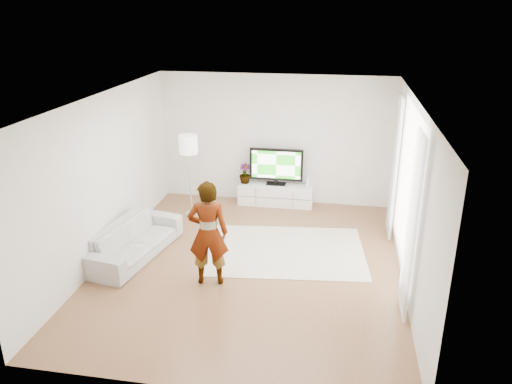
% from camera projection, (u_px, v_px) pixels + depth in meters
% --- Properties ---
extents(floor, '(6.00, 6.00, 0.00)m').
position_uv_depth(floor, '(250.00, 264.00, 8.48)').
color(floor, '#906541').
rests_on(floor, ground).
extents(ceiling, '(6.00, 6.00, 0.00)m').
position_uv_depth(ceiling, '(249.00, 100.00, 7.49)').
color(ceiling, white).
rests_on(ceiling, wall_back).
extents(wall_left, '(0.02, 6.00, 2.80)m').
position_uv_depth(wall_left, '(103.00, 178.00, 8.38)').
color(wall_left, white).
rests_on(wall_left, floor).
extents(wall_right, '(0.02, 6.00, 2.80)m').
position_uv_depth(wall_right, '(411.00, 197.00, 7.59)').
color(wall_right, white).
rests_on(wall_right, floor).
extents(wall_back, '(5.00, 0.02, 2.80)m').
position_uv_depth(wall_back, '(275.00, 140.00, 10.75)').
color(wall_back, white).
rests_on(wall_back, floor).
extents(wall_front, '(5.00, 0.02, 2.80)m').
position_uv_depth(wall_front, '(197.00, 285.00, 5.22)').
color(wall_front, white).
rests_on(wall_front, floor).
extents(window, '(0.01, 2.60, 2.50)m').
position_uv_depth(window, '(408.00, 187.00, 7.85)').
color(window, white).
rests_on(window, wall_right).
extents(curtain_near, '(0.04, 0.70, 2.60)m').
position_uv_depth(curtain_near, '(411.00, 227.00, 6.70)').
color(curtain_near, white).
rests_on(curtain_near, floor).
extents(curtain_far, '(0.04, 0.70, 2.60)m').
position_uv_depth(curtain_far, '(395.00, 168.00, 9.09)').
color(curtain_far, white).
rests_on(curtain_far, floor).
extents(media_console, '(1.62, 0.46, 0.45)m').
position_uv_depth(media_console, '(276.00, 194.00, 10.94)').
color(media_console, white).
rests_on(media_console, floor).
extents(television, '(1.15, 0.23, 0.80)m').
position_uv_depth(television, '(276.00, 165.00, 10.73)').
color(television, black).
rests_on(television, media_console).
extents(game_console, '(0.08, 0.17, 0.22)m').
position_uv_depth(game_console, '(309.00, 182.00, 10.70)').
color(game_console, white).
rests_on(game_console, media_console).
extents(potted_plant, '(0.31, 0.31, 0.43)m').
position_uv_depth(potted_plant, '(245.00, 174.00, 10.89)').
color(potted_plant, '#3F7238').
rests_on(potted_plant, media_console).
extents(rug, '(2.98, 2.29, 0.01)m').
position_uv_depth(rug, '(285.00, 251.00, 8.93)').
color(rug, beige).
rests_on(rug, floor).
extents(player, '(0.68, 0.50, 1.69)m').
position_uv_depth(player, '(208.00, 233.00, 7.64)').
color(player, '#334772').
rests_on(player, rug).
extents(sofa, '(1.17, 2.19, 0.61)m').
position_uv_depth(sofa, '(134.00, 240.00, 8.68)').
color(sofa, '#AAA9A5').
rests_on(sofa, floor).
extents(floor_lamp, '(0.38, 0.38, 1.69)m').
position_uv_depth(floor_lamp, '(189.00, 148.00, 10.00)').
color(floor_lamp, silver).
rests_on(floor_lamp, floor).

